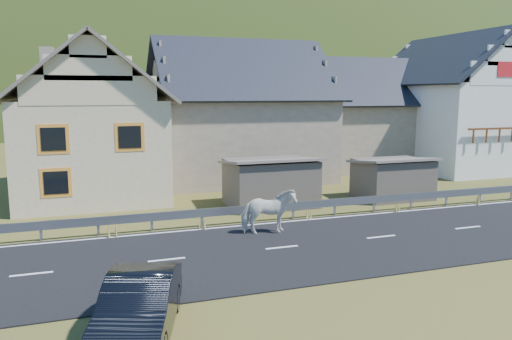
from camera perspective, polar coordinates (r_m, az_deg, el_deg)
name	(u,v)px	position (r m, az deg, el deg)	size (l,w,h in m)	color
ground	(381,238)	(19.38, 14.12, -7.53)	(160.00, 160.00, 0.00)	#363D19
road	(381,237)	(19.38, 14.12, -7.48)	(60.00, 7.00, 0.04)	black
lane_markings	(381,237)	(19.37, 14.12, -7.41)	(60.00, 6.60, 0.01)	silver
guardrail	(335,203)	(22.31, 9.03, -3.74)	(28.10, 0.09, 0.75)	#93969B
shed_left	(270,183)	(23.92, 1.65, -1.48)	(4.30, 3.30, 2.40)	#615649
shed_right	(392,179)	(26.48, 15.33, -1.01)	(3.80, 2.90, 2.20)	#615649
house_cream	(90,113)	(27.56, -18.44, 6.25)	(7.80, 9.80, 8.30)	beige
house_stone_a	(238,105)	(31.92, -2.03, 7.47)	(10.80, 9.80, 8.90)	gray
house_stone_b	(360,109)	(37.84, 11.82, 6.89)	(9.80, 8.80, 8.10)	gray
house_white	(456,97)	(38.88, 21.86, 7.71)	(8.80, 10.80, 9.70)	white
mountain	(129,160)	(197.77, -14.32, 1.12)	(440.00, 280.00, 260.00)	#19320B
horse	(268,211)	(19.04, 1.43, -4.75)	(2.04, 0.93, 1.72)	silver
car	(139,307)	(11.66, -13.23, -14.99)	(1.47, 4.23, 1.39)	black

